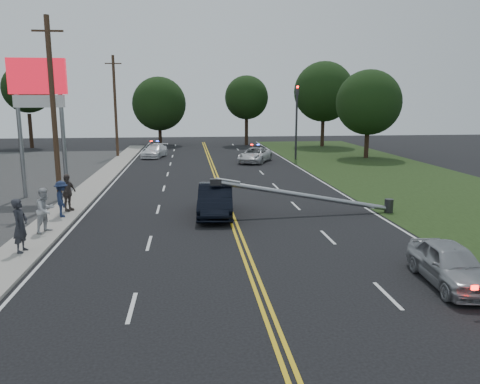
{
  "coord_description": "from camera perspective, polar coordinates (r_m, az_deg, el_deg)",
  "views": [
    {
      "loc": [
        -2.04,
        -14.35,
        5.65
      ],
      "look_at": [
        0.17,
        5.65,
        1.7
      ],
      "focal_mm": 35.0,
      "sensor_mm": 36.0,
      "label": 1
    }
  ],
  "objects": [
    {
      "name": "ground",
      "position": [
        15.56,
        1.69,
        -10.19
      ],
      "size": [
        120.0,
        120.0,
        0.0
      ],
      "primitive_type": "plane",
      "color": "black",
      "rests_on": "ground"
    },
    {
      "name": "sidewalk",
      "position": [
        25.78,
        -20.43,
        -2.13
      ],
      "size": [
        1.8,
        70.0,
        0.12
      ],
      "primitive_type": "cube",
      "color": "gray",
      "rests_on": "ground"
    },
    {
      "name": "grass_verge",
      "position": [
        29.44,
        25.72,
        -1.07
      ],
      "size": [
        12.0,
        80.0,
        0.01
      ],
      "primitive_type": "cube",
      "color": "black",
      "rests_on": "ground"
    },
    {
      "name": "centerline_yellow",
      "position": [
        25.08,
        -1.47,
        -1.89
      ],
      "size": [
        0.36,
        80.0,
        0.0
      ],
      "primitive_type": "cube",
      "color": "gold",
      "rests_on": "ground"
    },
    {
      "name": "pylon_sign",
      "position": [
        29.59,
        -23.36,
        10.89
      ],
      "size": [
        3.2,
        0.35,
        8.0
      ],
      "color": "gray",
      "rests_on": "ground"
    },
    {
      "name": "traffic_signal",
      "position": [
        45.56,
        6.91,
        9.21
      ],
      "size": [
        0.28,
        0.41,
        7.05
      ],
      "color": "#2D2D30",
      "rests_on": "ground"
    },
    {
      "name": "fallen_streetlight",
      "position": [
        23.68,
        9.08,
        -0.56
      ],
      "size": [
        9.36,
        0.44,
        1.91
      ],
      "color": "#2D2D30",
      "rests_on": "ground"
    },
    {
      "name": "utility_pole_mid",
      "position": [
        27.32,
        -21.79,
        9.14
      ],
      "size": [
        1.6,
        0.28,
        10.0
      ],
      "color": "#382619",
      "rests_on": "ground"
    },
    {
      "name": "utility_pole_far",
      "position": [
        48.88,
        -14.96,
        10.07
      ],
      "size": [
        1.6,
        0.28,
        10.0
      ],
      "color": "#382619",
      "rests_on": "ground"
    },
    {
      "name": "tree_5",
      "position": [
        61.98,
        -24.53,
        11.39
      ],
      "size": [
        5.71,
        5.71,
        9.9
      ],
      "color": "black",
      "rests_on": "ground"
    },
    {
      "name": "tree_6",
      "position": [
        61.03,
        -9.83,
        10.54
      ],
      "size": [
        6.75,
        6.75,
        8.6
      ],
      "color": "black",
      "rests_on": "ground"
    },
    {
      "name": "tree_7",
      "position": [
        60.39,
        0.8,
        11.43
      ],
      "size": [
        5.5,
        5.5,
        8.76
      ],
      "color": "black",
      "rests_on": "ground"
    },
    {
      "name": "tree_8",
      "position": [
        59.5,
        10.19,
        11.94
      ],
      "size": [
        7.31,
        7.31,
        10.36
      ],
      "color": "black",
      "rests_on": "ground"
    },
    {
      "name": "tree_9",
      "position": [
        48.29,
        15.42,
        10.47
      ],
      "size": [
        6.35,
        6.35,
        8.63
      ],
      "color": "black",
      "rests_on": "ground"
    },
    {
      "name": "crashed_sedan",
      "position": [
        23.24,
        -3.01,
        -0.99
      ],
      "size": [
        2.0,
        4.87,
        1.57
      ],
      "primitive_type": "imported",
      "rotation": [
        0.0,
        0.0,
        -0.07
      ],
      "color": "black",
      "rests_on": "ground"
    },
    {
      "name": "waiting_sedan",
      "position": [
        16.06,
        24.27,
        -8.02
      ],
      "size": [
        1.86,
        3.99,
        1.32
      ],
      "primitive_type": "imported",
      "rotation": [
        0.0,
        0.0,
        -0.08
      ],
      "color": "#979A9F",
      "rests_on": "ground"
    },
    {
      "name": "emergency_a",
      "position": [
        43.46,
        1.82,
        4.52
      ],
      "size": [
        4.06,
        5.32,
        1.34
      ],
      "primitive_type": "imported",
      "rotation": [
        0.0,
        0.0,
        -0.43
      ],
      "color": "silver",
      "rests_on": "ground"
    },
    {
      "name": "emergency_b",
      "position": [
        48.04,
        -10.35,
        4.95
      ],
      "size": [
        2.82,
        4.76,
        1.29
      ],
      "primitive_type": "imported",
      "rotation": [
        0.0,
        0.0,
        -0.24
      ],
      "color": "white",
      "rests_on": "ground"
    },
    {
      "name": "bystander_a",
      "position": [
        19.06,
        -25.22,
        -3.7
      ],
      "size": [
        0.58,
        0.79,
        2.01
      ],
      "primitive_type": "imported",
      "rotation": [
        0.0,
        0.0,
        1.44
      ],
      "color": "#282930",
      "rests_on": "sidewalk"
    },
    {
      "name": "bystander_b",
      "position": [
        21.49,
        -22.64,
        -2.05
      ],
      "size": [
        1.09,
        1.17,
        1.92
      ],
      "primitive_type": "imported",
      "rotation": [
        0.0,
        0.0,
        1.05
      ],
      "color": "#B8B9BE",
      "rests_on": "sidewalk"
    },
    {
      "name": "bystander_c",
      "position": [
        24.05,
        -20.91,
        -0.79
      ],
      "size": [
        0.97,
        1.28,
        1.76
      ],
      "primitive_type": "imported",
      "rotation": [
        0.0,
        0.0,
        1.89
      ],
      "color": "#1C2747",
      "rests_on": "sidewalk"
    },
    {
      "name": "bystander_d",
      "position": [
        25.22,
        -20.32,
        -0.06
      ],
      "size": [
        0.98,
        1.19,
        1.9
      ],
      "primitive_type": "imported",
      "rotation": [
        0.0,
        0.0,
        1.02
      ],
      "color": "#514541",
      "rests_on": "sidewalk"
    }
  ]
}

